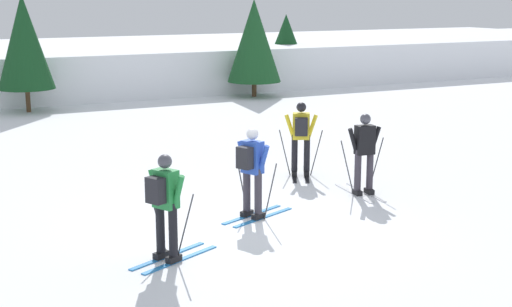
{
  "coord_description": "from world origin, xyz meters",
  "views": [
    {
      "loc": [
        -5.63,
        -11.51,
        4.1
      ],
      "look_at": [
        0.97,
        1.67,
        0.9
      ],
      "focal_mm": 51.87,
      "sensor_mm": 36.0,
      "label": 1
    }
  ],
  "objects_px": {
    "skier_yellow": "(301,136)",
    "skier_black": "(364,152)",
    "conifer_far_centre": "(24,42)",
    "skier_green": "(165,203)",
    "skier_blue": "(252,169)",
    "conifer_far_left": "(286,42)",
    "conifer_far_right": "(254,41)"
  },
  "relations": [
    {
      "from": "skier_yellow",
      "to": "skier_black",
      "type": "bearing_deg",
      "value": -79.22
    },
    {
      "from": "conifer_far_centre",
      "to": "skier_yellow",
      "type": "bearing_deg",
      "value": -72.75
    },
    {
      "from": "skier_green",
      "to": "conifer_far_centre",
      "type": "distance_m",
      "value": 16.38
    },
    {
      "from": "skier_yellow",
      "to": "conifer_far_centre",
      "type": "distance_m",
      "value": 13.15
    },
    {
      "from": "skier_black",
      "to": "conifer_far_centre",
      "type": "xyz_separation_m",
      "value": [
        -4.25,
        14.43,
        1.55
      ]
    },
    {
      "from": "skier_yellow",
      "to": "skier_blue",
      "type": "bearing_deg",
      "value": -135.42
    },
    {
      "from": "skier_green",
      "to": "skier_blue",
      "type": "distance_m",
      "value": 2.61
    },
    {
      "from": "skier_yellow",
      "to": "skier_blue",
      "type": "xyz_separation_m",
      "value": [
        -2.43,
        -2.39,
        0.0
      ]
    },
    {
      "from": "skier_yellow",
      "to": "conifer_far_left",
      "type": "bearing_deg",
      "value": 62.19
    },
    {
      "from": "skier_black",
      "to": "conifer_far_left",
      "type": "height_order",
      "value": "conifer_far_left"
    },
    {
      "from": "skier_yellow",
      "to": "conifer_far_centre",
      "type": "relative_size",
      "value": 0.42
    },
    {
      "from": "skier_black",
      "to": "conifer_far_right",
      "type": "bearing_deg",
      "value": 72.09
    },
    {
      "from": "skier_black",
      "to": "conifer_far_left",
      "type": "xyz_separation_m",
      "value": [
        8.13,
        18.07,
        0.98
      ]
    },
    {
      "from": "skier_blue",
      "to": "conifer_far_centre",
      "type": "bearing_deg",
      "value": 95.56
    },
    {
      "from": "conifer_far_left",
      "to": "skier_black",
      "type": "bearing_deg",
      "value": -114.23
    },
    {
      "from": "conifer_far_left",
      "to": "conifer_far_right",
      "type": "relative_size",
      "value": 0.81
    },
    {
      "from": "conifer_far_left",
      "to": "conifer_far_centre",
      "type": "xyz_separation_m",
      "value": [
        -12.38,
        -3.64,
        0.56
      ]
    },
    {
      "from": "conifer_far_right",
      "to": "conifer_far_centre",
      "type": "xyz_separation_m",
      "value": [
        -8.91,
        -0.01,
        0.21
      ]
    },
    {
      "from": "skier_blue",
      "to": "conifer_far_left",
      "type": "relative_size",
      "value": 0.54
    },
    {
      "from": "skier_black",
      "to": "conifer_far_centre",
      "type": "relative_size",
      "value": 0.42
    },
    {
      "from": "skier_yellow",
      "to": "skier_blue",
      "type": "relative_size",
      "value": 1.0
    },
    {
      "from": "skier_black",
      "to": "conifer_far_right",
      "type": "distance_m",
      "value": 15.23
    },
    {
      "from": "skier_green",
      "to": "skier_blue",
      "type": "bearing_deg",
      "value": 33.02
    },
    {
      "from": "skier_blue",
      "to": "conifer_far_right",
      "type": "height_order",
      "value": "conifer_far_right"
    },
    {
      "from": "conifer_far_left",
      "to": "conifer_far_right",
      "type": "xyz_separation_m",
      "value": [
        -3.47,
        -3.63,
        0.35
      ]
    },
    {
      "from": "skier_green",
      "to": "conifer_far_centre",
      "type": "xyz_separation_m",
      "value": [
        0.74,
        16.29,
        1.51
      ]
    },
    {
      "from": "skier_yellow",
      "to": "skier_green",
      "type": "relative_size",
      "value": 1.0
    },
    {
      "from": "conifer_far_right",
      "to": "skier_black",
      "type": "bearing_deg",
      "value": -107.91
    },
    {
      "from": "skier_blue",
      "to": "conifer_far_right",
      "type": "xyz_separation_m",
      "value": [
        7.47,
        14.88,
        1.3
      ]
    },
    {
      "from": "skier_green",
      "to": "skier_black",
      "type": "bearing_deg",
      "value": 20.5
    },
    {
      "from": "conifer_far_centre",
      "to": "conifer_far_left",
      "type": "bearing_deg",
      "value": 16.41
    },
    {
      "from": "skier_green",
      "to": "skier_yellow",
      "type": "bearing_deg",
      "value": 39.56
    }
  ]
}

